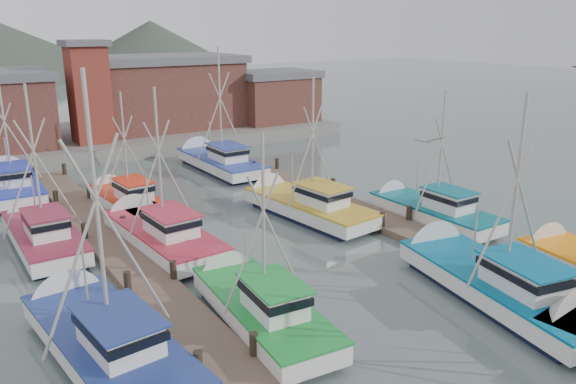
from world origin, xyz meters
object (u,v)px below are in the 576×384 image
boat_4 (257,305)px  boat_12 (125,200)px  lookout_tower (89,91)px  boat_8 (158,232)px

boat_4 → boat_12: boat_4 is taller
boat_4 → lookout_tower: bearing=90.3°
boat_12 → boat_8: bearing=-97.9°
boat_4 → boat_12: size_ratio=1.05×
lookout_tower → boat_12: size_ratio=1.02×
lookout_tower → boat_8: bearing=-97.0°
boat_8 → boat_12: size_ratio=1.16×
boat_4 → boat_8: boat_8 is taller
lookout_tower → boat_4: 33.00m
boat_8 → lookout_tower: bearing=79.1°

